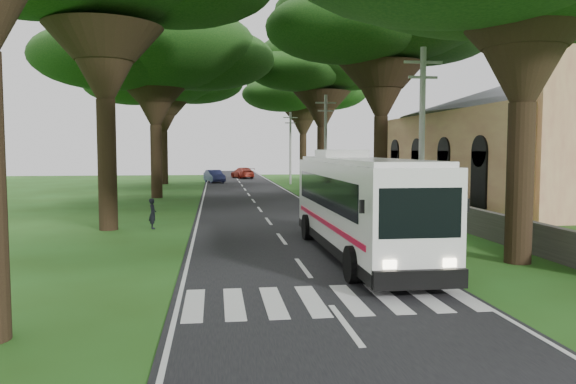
{
  "coord_description": "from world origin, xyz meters",
  "views": [
    {
      "loc": [
        -2.84,
        -15.95,
        3.92
      ],
      "look_at": [
        0.06,
        6.28,
        2.2
      ],
      "focal_mm": 35.0,
      "sensor_mm": 36.0,
      "label": 1
    }
  ],
  "objects_px": {
    "pole_mid": "(326,146)",
    "pole_far": "(290,147)",
    "pole_near": "(422,143)",
    "distant_car_b": "(214,176)",
    "distant_car_c": "(243,173)",
    "church": "(509,135)",
    "coach_bus": "(359,204)",
    "pedestrian": "(153,214)"
  },
  "relations": [
    {
      "from": "pedestrian",
      "to": "pole_mid",
      "type": "bearing_deg",
      "value": -54.87
    },
    {
      "from": "pole_mid",
      "to": "distant_car_b",
      "type": "relative_size",
      "value": 1.81
    },
    {
      "from": "distant_car_b",
      "to": "pedestrian",
      "type": "bearing_deg",
      "value": -109.86
    },
    {
      "from": "pedestrian",
      "to": "pole_near",
      "type": "bearing_deg",
      "value": -133.56
    },
    {
      "from": "coach_bus",
      "to": "pedestrian",
      "type": "distance_m",
      "value": 11.64
    },
    {
      "from": "pole_near",
      "to": "coach_bus",
      "type": "distance_m",
      "value": 4.37
    },
    {
      "from": "distant_car_c",
      "to": "pedestrian",
      "type": "xyz_separation_m",
      "value": [
        -6.7,
        -46.95,
        0.0
      ]
    },
    {
      "from": "distant_car_b",
      "to": "pole_near",
      "type": "bearing_deg",
      "value": -94.51
    },
    {
      "from": "church",
      "to": "pedestrian",
      "type": "bearing_deg",
      "value": -158.22
    },
    {
      "from": "pole_near",
      "to": "pedestrian",
      "type": "xyz_separation_m",
      "value": [
        -11.4,
        6.05,
        -3.43
      ]
    },
    {
      "from": "pole_near",
      "to": "pole_mid",
      "type": "relative_size",
      "value": 1.0
    },
    {
      "from": "church",
      "to": "pole_mid",
      "type": "relative_size",
      "value": 3.0
    },
    {
      "from": "pole_far",
      "to": "distant_car_c",
      "type": "xyz_separation_m",
      "value": [
        -4.7,
        13.0,
        -3.43
      ]
    },
    {
      "from": "church",
      "to": "pole_mid",
      "type": "distance_m",
      "value": 13.16
    },
    {
      "from": "coach_bus",
      "to": "pole_far",
      "type": "bearing_deg",
      "value": 85.48
    },
    {
      "from": "distant_car_b",
      "to": "distant_car_c",
      "type": "distance_m",
      "value": 9.79
    },
    {
      "from": "pole_mid",
      "to": "distant_car_c",
      "type": "distance_m",
      "value": 33.51
    },
    {
      "from": "distant_car_c",
      "to": "church",
      "type": "bearing_deg",
      "value": 98.48
    },
    {
      "from": "pole_far",
      "to": "pedestrian",
      "type": "bearing_deg",
      "value": -108.56
    },
    {
      "from": "pole_near",
      "to": "distant_car_c",
      "type": "bearing_deg",
      "value": 95.07
    },
    {
      "from": "distant_car_c",
      "to": "pedestrian",
      "type": "distance_m",
      "value": 47.43
    },
    {
      "from": "distant_car_c",
      "to": "pedestrian",
      "type": "height_order",
      "value": "pedestrian"
    },
    {
      "from": "distant_car_c",
      "to": "pole_near",
      "type": "bearing_deg",
      "value": 79.06
    },
    {
      "from": "coach_bus",
      "to": "distant_car_c",
      "type": "relative_size",
      "value": 2.46
    },
    {
      "from": "church",
      "to": "pole_near",
      "type": "height_order",
      "value": "church"
    },
    {
      "from": "pedestrian",
      "to": "distant_car_b",
      "type": "bearing_deg",
      "value": -20.09
    },
    {
      "from": "distant_car_b",
      "to": "distant_car_c",
      "type": "height_order",
      "value": "distant_car_b"
    },
    {
      "from": "distant_car_c",
      "to": "coach_bus",
      "type": "bearing_deg",
      "value": 75.62
    },
    {
      "from": "pole_far",
      "to": "distant_car_c",
      "type": "height_order",
      "value": "pole_far"
    },
    {
      "from": "pole_mid",
      "to": "pedestrian",
      "type": "bearing_deg",
      "value": -129.26
    },
    {
      "from": "pole_far",
      "to": "distant_car_b",
      "type": "xyz_separation_m",
      "value": [
        -8.43,
        3.95,
        -3.42
      ]
    },
    {
      "from": "pole_near",
      "to": "pole_mid",
      "type": "bearing_deg",
      "value": 90.0
    },
    {
      "from": "pole_mid",
      "to": "distant_car_b",
      "type": "xyz_separation_m",
      "value": [
        -8.43,
        23.95,
        -3.42
      ]
    },
    {
      "from": "pedestrian",
      "to": "coach_bus",
      "type": "bearing_deg",
      "value": -150.02
    },
    {
      "from": "pole_near",
      "to": "distant_car_b",
      "type": "xyz_separation_m",
      "value": [
        -8.43,
        43.95,
        -3.42
      ]
    },
    {
      "from": "pole_mid",
      "to": "pole_far",
      "type": "xyz_separation_m",
      "value": [
        0.0,
        20.0,
        0.0
      ]
    },
    {
      "from": "pole_near",
      "to": "coach_bus",
      "type": "height_order",
      "value": "pole_near"
    },
    {
      "from": "pole_near",
      "to": "pedestrian",
      "type": "bearing_deg",
      "value": 152.05
    },
    {
      "from": "pole_far",
      "to": "distant_car_b",
      "type": "relative_size",
      "value": 1.81
    },
    {
      "from": "church",
      "to": "pole_near",
      "type": "bearing_deg",
      "value": -128.5
    },
    {
      "from": "distant_car_b",
      "to": "pole_far",
      "type": "bearing_deg",
      "value": -40.47
    },
    {
      "from": "pole_far",
      "to": "pedestrian",
      "type": "xyz_separation_m",
      "value": [
        -11.4,
        -33.95,
        -3.43
      ]
    }
  ]
}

